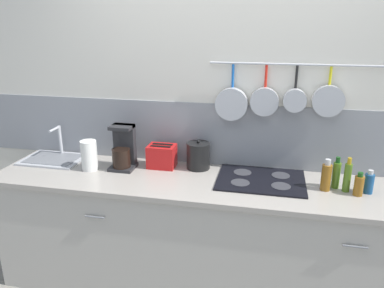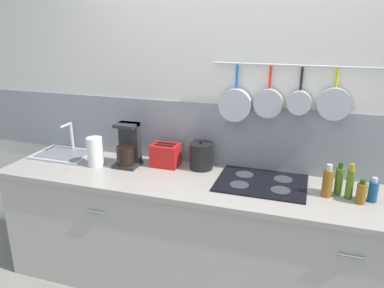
{
  "view_description": "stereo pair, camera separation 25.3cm",
  "coord_description": "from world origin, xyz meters",
  "px_view_note": "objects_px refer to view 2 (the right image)",
  "views": [
    {
      "loc": [
        0.28,
        -2.35,
        1.95
      ],
      "look_at": [
        -0.22,
        0.0,
        1.15
      ],
      "focal_mm": 35.0,
      "sensor_mm": 36.0,
      "label": 1
    },
    {
      "loc": [
        0.53,
        -2.28,
        1.95
      ],
      "look_at": [
        -0.22,
        0.0,
        1.15
      ],
      "focal_mm": 35.0,
      "sensor_mm": 36.0,
      "label": 2
    }
  ],
  "objects_px": {
    "toaster": "(166,155)",
    "bottle_sesame_oil": "(350,183)",
    "bottle_vinegar": "(339,180)",
    "coffee_maker": "(128,148)",
    "bottle_hot_sauce": "(361,193)",
    "paper_towel_roll": "(95,152)",
    "kettle": "(201,156)",
    "bottle_dish_soap": "(373,191)",
    "bottle_cooking_wine": "(328,182)"
  },
  "relations": [
    {
      "from": "coffee_maker",
      "to": "bottle_sesame_oil",
      "type": "height_order",
      "value": "coffee_maker"
    },
    {
      "from": "bottle_vinegar",
      "to": "coffee_maker",
      "type": "bearing_deg",
      "value": 178.53
    },
    {
      "from": "bottle_sesame_oil",
      "to": "coffee_maker",
      "type": "bearing_deg",
      "value": 176.92
    },
    {
      "from": "bottle_hot_sauce",
      "to": "bottle_cooking_wine",
      "type": "bearing_deg",
      "value": 169.01
    },
    {
      "from": "kettle",
      "to": "bottle_sesame_oil",
      "type": "height_order",
      "value": "bottle_sesame_oil"
    },
    {
      "from": "toaster",
      "to": "bottle_hot_sauce",
      "type": "bearing_deg",
      "value": -8.61
    },
    {
      "from": "toaster",
      "to": "kettle",
      "type": "relative_size",
      "value": 0.99
    },
    {
      "from": "bottle_hot_sauce",
      "to": "bottle_vinegar",
      "type": "bearing_deg",
      "value": 144.0
    },
    {
      "from": "kettle",
      "to": "bottle_hot_sauce",
      "type": "distance_m",
      "value": 1.11
    },
    {
      "from": "bottle_sesame_oil",
      "to": "bottle_hot_sauce",
      "type": "bearing_deg",
      "value": -35.17
    },
    {
      "from": "bottle_cooking_wine",
      "to": "paper_towel_roll",
      "type": "bearing_deg",
      "value": 179.87
    },
    {
      "from": "bottle_cooking_wine",
      "to": "bottle_vinegar",
      "type": "xyz_separation_m",
      "value": [
        0.07,
        0.05,
        0.0
      ]
    },
    {
      "from": "bottle_vinegar",
      "to": "bottle_sesame_oil",
      "type": "relative_size",
      "value": 0.93
    },
    {
      "from": "toaster",
      "to": "bottle_hot_sauce",
      "type": "xyz_separation_m",
      "value": [
        1.36,
        -0.21,
        -0.02
      ]
    },
    {
      "from": "bottle_vinegar",
      "to": "bottle_sesame_oil",
      "type": "distance_m",
      "value": 0.08
    },
    {
      "from": "coffee_maker",
      "to": "bottle_hot_sauce",
      "type": "bearing_deg",
      "value": -4.55
    },
    {
      "from": "bottle_hot_sauce",
      "to": "coffee_maker",
      "type": "bearing_deg",
      "value": 175.45
    },
    {
      "from": "paper_towel_roll",
      "to": "toaster",
      "type": "relative_size",
      "value": 1.01
    },
    {
      "from": "paper_towel_roll",
      "to": "bottle_sesame_oil",
      "type": "xyz_separation_m",
      "value": [
        1.8,
        0.0,
        -0.01
      ]
    },
    {
      "from": "paper_towel_roll",
      "to": "bottle_sesame_oil",
      "type": "height_order",
      "value": "bottle_sesame_oil"
    },
    {
      "from": "toaster",
      "to": "bottle_sesame_oil",
      "type": "distance_m",
      "value": 1.3
    },
    {
      "from": "coffee_maker",
      "to": "bottle_dish_soap",
      "type": "relative_size",
      "value": 2.11
    },
    {
      "from": "paper_towel_roll",
      "to": "bottle_sesame_oil",
      "type": "relative_size",
      "value": 0.96
    },
    {
      "from": "toaster",
      "to": "kettle",
      "type": "height_order",
      "value": "kettle"
    },
    {
      "from": "kettle",
      "to": "bottle_cooking_wine",
      "type": "height_order",
      "value": "kettle"
    },
    {
      "from": "bottle_hot_sauce",
      "to": "bottle_dish_soap",
      "type": "distance_m",
      "value": 0.09
    },
    {
      "from": "kettle",
      "to": "bottle_vinegar",
      "type": "bearing_deg",
      "value": -8.68
    },
    {
      "from": "bottle_cooking_wine",
      "to": "bottle_vinegar",
      "type": "height_order",
      "value": "same"
    },
    {
      "from": "bottle_dish_soap",
      "to": "coffee_maker",
      "type": "bearing_deg",
      "value": 177.32
    },
    {
      "from": "bottle_sesame_oil",
      "to": "paper_towel_roll",
      "type": "bearing_deg",
      "value": -179.87
    },
    {
      "from": "coffee_maker",
      "to": "bottle_hot_sauce",
      "type": "xyz_separation_m",
      "value": [
        1.63,
        -0.13,
        -0.07
      ]
    },
    {
      "from": "kettle",
      "to": "bottle_hot_sauce",
      "type": "xyz_separation_m",
      "value": [
        1.08,
        -0.24,
        -0.03
      ]
    },
    {
      "from": "bottle_cooking_wine",
      "to": "bottle_dish_soap",
      "type": "height_order",
      "value": "bottle_cooking_wine"
    },
    {
      "from": "paper_towel_roll",
      "to": "bottle_cooking_wine",
      "type": "bearing_deg",
      "value": -0.13
    },
    {
      "from": "paper_towel_roll",
      "to": "bottle_hot_sauce",
      "type": "xyz_separation_m",
      "value": [
        1.87,
        -0.04,
        -0.04
      ]
    },
    {
      "from": "bottle_vinegar",
      "to": "bottle_hot_sauce",
      "type": "relative_size",
      "value": 1.38
    },
    {
      "from": "paper_towel_roll",
      "to": "coffee_maker",
      "type": "xyz_separation_m",
      "value": [
        0.23,
        0.09,
        0.02
      ]
    },
    {
      "from": "toaster",
      "to": "bottle_sesame_oil",
      "type": "bearing_deg",
      "value": -7.05
    },
    {
      "from": "toaster",
      "to": "bottle_cooking_wine",
      "type": "xyz_separation_m",
      "value": [
        1.16,
        -0.17,
        0.01
      ]
    },
    {
      "from": "bottle_cooking_wine",
      "to": "bottle_sesame_oil",
      "type": "distance_m",
      "value": 0.13
    },
    {
      "from": "toaster",
      "to": "bottle_vinegar",
      "type": "distance_m",
      "value": 1.24
    },
    {
      "from": "kettle",
      "to": "bottle_hot_sauce",
      "type": "height_order",
      "value": "kettle"
    },
    {
      "from": "coffee_maker",
      "to": "bottle_vinegar",
      "type": "xyz_separation_m",
      "value": [
        1.51,
        -0.04,
        -0.04
      ]
    },
    {
      "from": "coffee_maker",
      "to": "bottle_hot_sauce",
      "type": "relative_size",
      "value": 2.12
    },
    {
      "from": "bottle_vinegar",
      "to": "paper_towel_roll",
      "type": "bearing_deg",
      "value": -178.36
    },
    {
      "from": "kettle",
      "to": "bottle_sesame_oil",
      "type": "bearing_deg",
      "value": -10.67
    },
    {
      "from": "kettle",
      "to": "bottle_cooking_wine",
      "type": "xyz_separation_m",
      "value": [
        0.89,
        -0.2,
        -0.0
      ]
    },
    {
      "from": "toaster",
      "to": "bottle_vinegar",
      "type": "height_order",
      "value": "bottle_vinegar"
    },
    {
      "from": "paper_towel_roll",
      "to": "bottle_hot_sauce",
      "type": "relative_size",
      "value": 1.43
    },
    {
      "from": "bottle_sesame_oil",
      "to": "bottle_hot_sauce",
      "type": "height_order",
      "value": "bottle_sesame_oil"
    }
  ]
}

